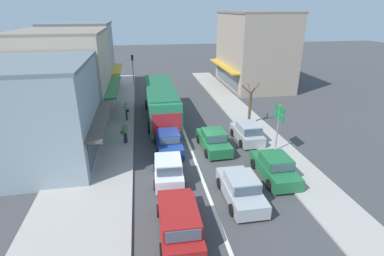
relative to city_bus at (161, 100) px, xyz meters
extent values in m
plane|color=#3F3F42|center=(1.64, -7.72, -1.88)|extent=(140.00, 140.00, 0.00)
cube|color=silver|center=(1.64, -3.72, -1.88)|extent=(0.20, 28.00, 0.01)
cube|color=#A39E96|center=(-5.16, -1.72, -1.81)|extent=(5.20, 44.00, 0.14)
cube|color=#A39E96|center=(7.84, -1.72, -1.82)|extent=(2.80, 44.00, 0.12)
cube|color=#84939E|center=(-8.56, -6.47, 1.37)|extent=(7.03, 8.70, 6.50)
cube|color=#4C4742|center=(-4.60, -6.47, 0.82)|extent=(1.10, 8.01, 0.20)
cube|color=#425160|center=(-5.02, -6.47, -0.48)|extent=(0.06, 6.96, 1.80)
cube|color=slate|center=(-8.56, -6.47, 4.74)|extent=(7.19, 8.70, 0.24)
cube|color=#B2A38E|center=(-8.56, 2.76, 1.99)|extent=(7.41, 9.48, 7.74)
cube|color=#2D703D|center=(-4.40, 2.76, 0.82)|extent=(1.10, 8.72, 0.20)
cube|color=#425160|center=(-4.82, 2.76, -0.48)|extent=(0.06, 7.58, 1.80)
cube|color=gray|center=(-8.56, 2.76, 5.98)|extent=(7.57, 9.48, 0.24)
cube|color=#84939E|center=(-8.56, 11.74, 2.12)|extent=(7.10, 7.78, 7.99)
cube|color=gold|center=(-4.56, 11.74, 0.82)|extent=(1.10, 7.16, 0.20)
cube|color=#425160|center=(-4.98, 11.74, -0.48)|extent=(0.06, 6.23, 1.80)
cube|color=slate|center=(-8.56, 11.74, 6.23)|extent=(7.26, 7.78, 0.24)
cube|color=gray|center=(13.14, 11.56, 2.69)|extent=(7.07, 11.91, 9.14)
cube|color=gold|center=(9.15, 11.56, 0.82)|extent=(1.10, 10.96, 0.20)
cube|color=#425160|center=(9.57, 11.56, -0.48)|extent=(0.06, 9.53, 1.80)
cube|color=#6E6358|center=(13.14, 11.56, 7.38)|extent=(7.23, 11.91, 0.24)
cube|color=#237A4C|center=(0.00, 0.01, -0.12)|extent=(2.57, 10.82, 2.70)
cube|color=#425160|center=(0.00, 0.01, 0.28)|extent=(2.60, 10.38, 0.90)
cube|color=maroon|center=(0.03, -5.42, -0.32)|extent=(2.25, 0.07, 1.76)
cube|color=#1A5B39|center=(0.00, 0.01, 1.29)|extent=(2.44, 9.95, 0.12)
cylinder|color=black|center=(-1.27, 3.35, -1.40)|extent=(0.27, 0.96, 0.96)
cylinder|color=black|center=(1.23, 3.37, -1.40)|extent=(0.27, 0.96, 0.96)
cylinder|color=black|center=(-1.23, -2.97, -1.40)|extent=(0.27, 0.96, 0.96)
cylinder|color=black|center=(1.27, -2.95, -1.40)|extent=(0.27, 0.96, 0.96)
cube|color=maroon|center=(-0.37, -15.40, -1.36)|extent=(1.84, 4.53, 0.76)
cube|color=maroon|center=(-0.38, -15.75, -0.64)|extent=(1.69, 2.63, 0.68)
cube|color=#425160|center=(-0.36, -14.43, -0.64)|extent=(1.51, 0.09, 0.58)
cube|color=#425160|center=(-0.40, -17.07, -0.64)|extent=(1.48, 0.09, 0.54)
cylinder|color=black|center=(-1.23, -14.04, -1.57)|extent=(0.19, 0.62, 0.62)
cylinder|color=black|center=(0.53, -14.07, -1.57)|extent=(0.19, 0.62, 0.62)
cylinder|color=black|center=(-1.28, -16.74, -1.57)|extent=(0.19, 0.62, 0.62)
cylinder|color=black|center=(0.48, -16.77, -1.57)|extent=(0.19, 0.62, 0.62)
cube|color=#9EA3A8|center=(3.28, -13.35, -1.37)|extent=(1.73, 4.20, 0.72)
cube|color=#9EA3A8|center=(3.28, -13.45, -0.71)|extent=(1.56, 1.80, 0.60)
cube|color=#425160|center=(3.28, -12.53, -0.71)|extent=(1.44, 0.06, 0.51)
cube|color=#425160|center=(3.28, -14.37, -0.71)|extent=(1.40, 0.06, 0.48)
cylinder|color=black|center=(2.43, -12.09, -1.57)|extent=(0.18, 0.62, 0.62)
cylinder|color=black|center=(4.15, -12.09, -1.57)|extent=(0.18, 0.62, 0.62)
cylinder|color=black|center=(2.42, -14.61, -1.57)|extent=(0.18, 0.62, 0.62)
cylinder|color=black|center=(4.14, -14.61, -1.57)|extent=(0.18, 0.62, 0.62)
cube|color=navy|center=(0.01, -6.53, -1.37)|extent=(1.82, 4.24, 0.72)
cube|color=navy|center=(0.02, -6.63, -0.71)|extent=(1.60, 1.84, 0.60)
cube|color=#425160|center=(-0.01, -5.71, -0.71)|extent=(1.44, 0.09, 0.51)
cube|color=#425160|center=(0.04, -7.55, -0.71)|extent=(1.41, 0.09, 0.48)
cylinder|color=black|center=(-0.88, -5.29, -1.57)|extent=(0.19, 0.62, 0.62)
cylinder|color=black|center=(0.84, -5.25, -1.57)|extent=(0.19, 0.62, 0.62)
cylinder|color=black|center=(-0.82, -7.81, -1.57)|extent=(0.19, 0.62, 0.62)
cylinder|color=black|center=(0.90, -7.77, -1.57)|extent=(0.19, 0.62, 0.62)
cube|color=#1E6638|center=(3.33, -6.90, -1.37)|extent=(1.88, 4.26, 0.72)
cube|color=#1E6638|center=(3.33, -7.00, -0.71)|extent=(1.63, 1.86, 0.60)
cube|color=#425160|center=(3.30, -6.09, -0.71)|extent=(1.44, 0.11, 0.51)
cube|color=#425160|center=(3.37, -7.92, -0.71)|extent=(1.41, 0.11, 0.48)
cylinder|color=black|center=(2.42, -5.68, -1.57)|extent=(0.20, 0.63, 0.62)
cylinder|color=black|center=(4.14, -5.61, -1.57)|extent=(0.20, 0.63, 0.62)
cylinder|color=black|center=(2.52, -8.20, -1.57)|extent=(0.20, 0.63, 0.62)
cylinder|color=black|center=(4.24, -8.13, -1.57)|extent=(0.20, 0.63, 0.62)
cube|color=silver|center=(-0.39, -10.61, -1.36)|extent=(1.82, 3.78, 0.76)
cube|color=silver|center=(-0.40, -10.91, -0.66)|extent=(1.61, 1.97, 0.64)
cube|color=#425160|center=(-0.36, -9.94, -0.66)|extent=(1.40, 0.13, 0.54)
cube|color=#425160|center=(-0.45, -11.88, -0.66)|extent=(1.37, 0.13, 0.51)
cylinder|color=black|center=(-1.15, -9.46, -1.57)|extent=(0.21, 0.63, 0.62)
cylinder|color=black|center=(0.49, -9.55, -1.57)|extent=(0.21, 0.63, 0.62)
cylinder|color=black|center=(-1.26, -11.68, -1.57)|extent=(0.21, 0.63, 0.62)
cylinder|color=black|center=(0.37, -11.76, -1.57)|extent=(0.21, 0.63, 0.62)
cube|color=#1E6638|center=(6.08, -11.46, -1.37)|extent=(1.74, 4.21, 0.72)
cube|color=#1E6638|center=(6.08, -11.56, -0.71)|extent=(1.57, 1.81, 0.60)
cube|color=#425160|center=(6.08, -10.64, -0.71)|extent=(1.44, 0.07, 0.51)
cube|color=#425160|center=(6.09, -12.48, -0.71)|extent=(1.40, 0.07, 0.48)
cylinder|color=black|center=(5.22, -10.20, -1.57)|extent=(0.18, 0.62, 0.62)
cylinder|color=black|center=(6.94, -10.19, -1.57)|extent=(0.18, 0.62, 0.62)
cylinder|color=black|center=(5.23, -12.72, -1.57)|extent=(0.18, 0.62, 0.62)
cylinder|color=black|center=(6.95, -12.71, -1.57)|extent=(0.18, 0.62, 0.62)
cube|color=#9EA3A8|center=(6.25, -5.96, -1.36)|extent=(1.67, 3.71, 0.76)
cube|color=#9EA3A8|center=(6.25, -6.26, -0.66)|extent=(1.54, 1.91, 0.64)
cube|color=#425160|center=(6.25, -5.29, -0.66)|extent=(1.40, 0.07, 0.54)
cube|color=#425160|center=(6.26, -7.23, -0.66)|extent=(1.37, 0.07, 0.51)
cylinder|color=black|center=(5.42, -4.85, -1.57)|extent=(0.19, 0.62, 0.62)
cylinder|color=black|center=(7.06, -4.84, -1.57)|extent=(0.19, 0.62, 0.62)
cylinder|color=black|center=(5.44, -7.07, -1.57)|extent=(0.19, 0.62, 0.62)
cylinder|color=black|center=(7.08, -7.06, -1.57)|extent=(0.19, 0.62, 0.62)
cylinder|color=gray|center=(-2.62, 13.14, 0.22)|extent=(0.12, 0.12, 4.20)
cube|color=black|center=(-2.62, 13.14, 1.97)|extent=(0.24, 0.24, 0.68)
sphere|color=black|center=(-2.48, 13.14, 2.20)|extent=(0.13, 0.13, 0.13)
sphere|color=orange|center=(-2.48, 13.14, 1.98)|extent=(0.13, 0.13, 0.13)
sphere|color=black|center=(-2.48, 13.14, 1.76)|extent=(0.13, 0.13, 0.13)
cylinder|color=gray|center=(7.65, -8.21, -0.08)|extent=(0.10, 0.10, 3.60)
cube|color=#19753D|center=(7.65, -8.23, 1.42)|extent=(0.08, 1.40, 0.44)
cube|color=white|center=(7.69, -8.23, 1.42)|extent=(0.01, 1.10, 0.10)
cube|color=#19753D|center=(7.65, -8.23, 0.87)|extent=(0.08, 1.40, 0.44)
cube|color=white|center=(7.69, -8.23, 0.87)|extent=(0.01, 1.10, 0.10)
cylinder|color=brown|center=(7.64, -2.63, -0.44)|extent=(0.24, 0.24, 2.87)
cylinder|color=brown|center=(7.64, -2.20, 1.33)|extent=(0.10, 0.93, 0.74)
cylinder|color=brown|center=(7.99, -2.63, 1.46)|extent=(0.79, 0.10, 0.99)
cylinder|color=brown|center=(7.64, -3.03, 1.35)|extent=(0.10, 0.86, 0.78)
cylinder|color=brown|center=(7.21, -2.63, 1.38)|extent=(0.92, 0.10, 0.84)
cylinder|color=#232838|center=(-3.07, -4.97, -1.32)|extent=(0.14, 0.14, 0.84)
cylinder|color=#232838|center=(-3.20, -5.10, -1.32)|extent=(0.14, 0.14, 0.84)
cube|color=#478951|center=(-3.13, -5.04, -0.62)|extent=(0.41, 0.41, 0.56)
sphere|color=#9E7051|center=(-3.13, -5.04, -0.22)|extent=(0.22, 0.22, 0.22)
cylinder|color=#478951|center=(-2.97, -4.86, -0.62)|extent=(0.09, 0.09, 0.54)
cylinder|color=#478951|center=(-3.30, -5.21, -0.62)|extent=(0.09, 0.09, 0.54)
cube|color=maroon|center=(-3.34, -5.27, -0.80)|extent=(0.24, 0.24, 0.22)
cylinder|color=#4C4742|center=(-3.22, 0.26, -1.32)|extent=(0.14, 0.14, 0.84)
cylinder|color=#4C4742|center=(-3.16, 0.09, -1.32)|extent=(0.14, 0.14, 0.84)
cube|color=beige|center=(-3.19, 0.18, -0.62)|extent=(0.33, 0.41, 0.56)
sphere|color=#9E7051|center=(-3.19, 0.18, -0.22)|extent=(0.22, 0.22, 0.22)
cylinder|color=beige|center=(-3.27, 0.40, -0.62)|extent=(0.09, 0.09, 0.54)
cylinder|color=beige|center=(-3.11, -0.05, -0.62)|extent=(0.09, 0.09, 0.54)
cube|color=black|center=(-3.07, -0.11, -0.80)|extent=(0.26, 0.17, 0.22)
camera|label=1|loc=(-1.69, -26.53, 7.89)|focal=28.00mm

